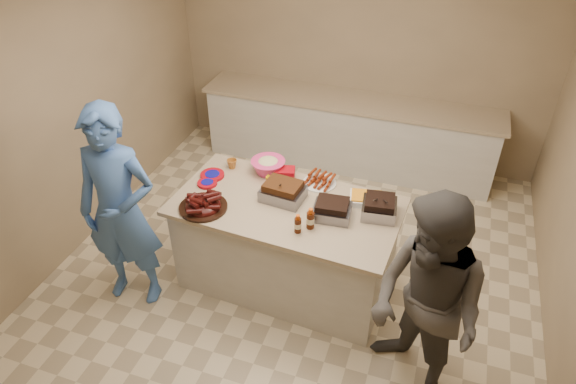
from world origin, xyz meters
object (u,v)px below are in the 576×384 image
(roasting_pan, at_px, (378,215))
(bbq_bottle_a, at_px, (298,232))
(mustard_bottle, at_px, (268,185))
(rib_platter, at_px, (203,208))
(coleslaw_bowl, at_px, (268,172))
(bbq_bottle_b, at_px, (310,228))
(guest_blue, at_px, (139,291))
(island, at_px, (286,281))
(plastic_cup, at_px, (232,168))

(roasting_pan, height_order, bbq_bottle_a, bbq_bottle_a)
(mustard_bottle, bearing_deg, rib_platter, -129.53)
(rib_platter, distance_m, coleslaw_bowl, 0.76)
(roasting_pan, xyz_separation_m, mustard_bottle, (-1.02, 0.11, 0.00))
(coleslaw_bowl, xyz_separation_m, mustard_bottle, (0.07, -0.20, 0.00))
(bbq_bottle_b, height_order, mustard_bottle, bbq_bottle_b)
(coleslaw_bowl, distance_m, guest_blue, 1.64)
(island, height_order, coleslaw_bowl, coleslaw_bowl)
(coleslaw_bowl, bearing_deg, roasting_pan, -15.48)
(bbq_bottle_a, bearing_deg, plastic_cup, 141.60)
(roasting_pan, bearing_deg, guest_blue, -168.46)
(guest_blue, bearing_deg, rib_platter, 17.47)
(bbq_bottle_b, bearing_deg, rib_platter, -177.30)
(roasting_pan, distance_m, mustard_bottle, 1.02)
(coleslaw_bowl, xyz_separation_m, bbq_bottle_b, (0.60, -0.64, 0.00))
(island, distance_m, guest_blue, 1.39)
(roasting_pan, relative_size, plastic_cup, 2.92)
(mustard_bottle, height_order, plastic_cup, mustard_bottle)
(mustard_bottle, bearing_deg, bbq_bottle_a, -49.84)
(plastic_cup, bearing_deg, island, -29.80)
(island, height_order, bbq_bottle_b, bbq_bottle_b)
(island, distance_m, mustard_bottle, 0.97)
(rib_platter, xyz_separation_m, plastic_cup, (-0.02, 0.65, 0.00))
(roasting_pan, distance_m, plastic_cup, 1.47)
(island, relative_size, bbq_bottle_b, 10.28)
(island, distance_m, bbq_bottle_a, 0.99)
(roasting_pan, height_order, guest_blue, roasting_pan)
(roasting_pan, bearing_deg, coleslaw_bowl, 157.58)
(bbq_bottle_a, bearing_deg, guest_blue, -170.07)
(rib_platter, relative_size, guest_blue, 0.22)
(island, bearing_deg, bbq_bottle_b, -34.86)
(coleslaw_bowl, bearing_deg, rib_platter, -115.65)
(island, xyz_separation_m, bbq_bottle_b, (0.28, -0.23, 0.92))
(rib_platter, xyz_separation_m, roasting_pan, (1.42, 0.39, 0.00))
(roasting_pan, height_order, plastic_cup, roasting_pan)
(coleslaw_bowl, bearing_deg, bbq_bottle_a, -54.33)
(bbq_bottle_a, bearing_deg, bbq_bottle_b, 45.99)
(roasting_pan, bearing_deg, plastic_cup, 162.57)
(island, bearing_deg, guest_blue, -152.07)
(coleslaw_bowl, distance_m, bbq_bottle_a, 0.89)
(island, distance_m, roasting_pan, 1.20)
(roasting_pan, height_order, coleslaw_bowl, coleslaw_bowl)
(guest_blue, bearing_deg, bbq_bottle_b, 4.26)
(island, relative_size, rib_platter, 4.68)
(bbq_bottle_a, bearing_deg, roasting_pan, 36.65)
(bbq_bottle_b, xyz_separation_m, plastic_cup, (-0.95, 0.61, 0.00))
(rib_platter, bearing_deg, island, 22.57)
(rib_platter, xyz_separation_m, bbq_bottle_a, (0.85, -0.04, 0.00))
(bbq_bottle_b, xyz_separation_m, guest_blue, (-1.55, -0.34, -0.92))
(coleslaw_bowl, distance_m, bbq_bottle_b, 0.88)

